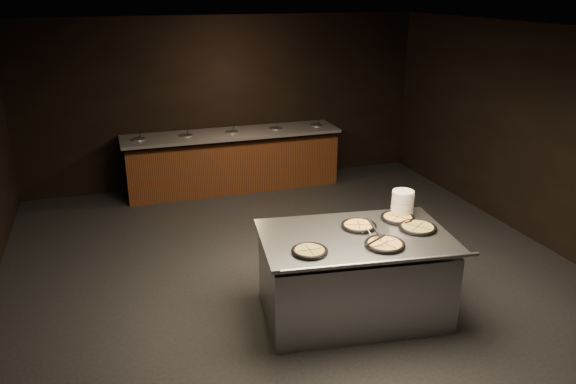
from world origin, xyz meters
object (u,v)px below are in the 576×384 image
Objects in this scene: plate_stack at (403,203)px; serving_counter at (353,277)px; pan_cheese_whole at (359,225)px; pan_veggie_whole at (310,251)px.

serving_counter is at bearing -154.37° from plate_stack.
serving_counter is 7.59× the size of plate_stack.
plate_stack is at bearing 16.13° from pan_cheese_whole.
pan_cheese_whole reaches higher than serving_counter.
pan_veggie_whole is 0.94× the size of pan_cheese_whole.
plate_stack is at bearing 23.79° from pan_veggie_whole.
plate_stack reaches higher than pan_veggie_whole.
pan_veggie_whole is (-1.32, -0.58, -0.12)m from plate_stack.
pan_veggie_whole is at bearing -150.22° from pan_cheese_whole.
plate_stack reaches higher than serving_counter.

